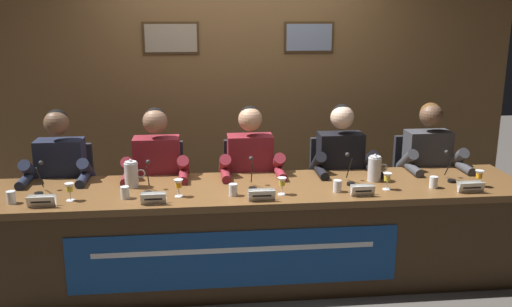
# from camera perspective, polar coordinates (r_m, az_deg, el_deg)

# --- Properties ---
(ground_plane) EXTENTS (12.00, 12.00, 0.00)m
(ground_plane) POSITION_cam_1_polar(r_m,az_deg,el_deg) (4.39, -0.00, -12.40)
(ground_plane) COLOR #4C4742
(wall_back_panelled) EXTENTS (5.20, 0.14, 2.60)m
(wall_back_panelled) POSITION_cam_1_polar(r_m,az_deg,el_deg) (5.35, -1.58, 7.22)
(wall_back_panelled) COLOR brown
(wall_back_panelled) RESTS_ON ground_plane
(conference_table) EXTENTS (4.00, 0.79, 0.72)m
(conference_table) POSITION_cam_1_polar(r_m,az_deg,el_deg) (4.07, 0.11, -6.80)
(conference_table) COLOR brown
(conference_table) RESTS_ON ground_plane
(chair_far_left) EXTENTS (0.44, 0.44, 0.91)m
(chair_far_left) POSITION_cam_1_polar(r_m,az_deg,el_deg) (4.84, -18.53, -4.77)
(chair_far_left) COLOR black
(chair_far_left) RESTS_ON ground_plane
(panelist_far_left) EXTENTS (0.51, 0.48, 1.24)m
(panelist_far_left) POSITION_cam_1_polar(r_m,az_deg,el_deg) (4.57, -19.33, -2.33)
(panelist_far_left) COLOR black
(panelist_far_left) RESTS_ON ground_plane
(nameplate_far_left) EXTENTS (0.18, 0.06, 0.08)m
(nameplate_far_left) POSITION_cam_1_polar(r_m,az_deg,el_deg) (3.95, -20.95, -4.55)
(nameplate_far_left) COLOR white
(nameplate_far_left) RESTS_ON conference_table
(juice_glass_far_left) EXTENTS (0.06, 0.06, 0.12)m
(juice_glass_far_left) POSITION_cam_1_polar(r_m,az_deg,el_deg) (3.99, -18.40, -3.40)
(juice_glass_far_left) COLOR white
(juice_glass_far_left) RESTS_ON conference_table
(water_cup_far_left) EXTENTS (0.06, 0.06, 0.08)m
(water_cup_far_left) POSITION_cam_1_polar(r_m,az_deg,el_deg) (4.09, -23.60, -4.16)
(water_cup_far_left) COLOR silver
(water_cup_far_left) RESTS_ON conference_table
(microphone_far_left) EXTENTS (0.06, 0.17, 0.22)m
(microphone_far_left) POSITION_cam_1_polar(r_m,az_deg,el_deg) (4.22, -21.12, -2.84)
(microphone_far_left) COLOR black
(microphone_far_left) RESTS_ON conference_table
(chair_left) EXTENTS (0.44, 0.44, 0.91)m
(chair_left) POSITION_cam_1_polar(r_m,az_deg,el_deg) (4.73, -9.72, -4.65)
(chair_left) COLOR black
(chair_left) RESTS_ON ground_plane
(panelist_left) EXTENTS (0.51, 0.48, 1.24)m
(panelist_left) POSITION_cam_1_polar(r_m,az_deg,el_deg) (4.46, -10.03, -2.14)
(panelist_left) COLOR black
(panelist_left) RESTS_ON ground_plane
(nameplate_left) EXTENTS (0.17, 0.06, 0.08)m
(nameplate_left) POSITION_cam_1_polar(r_m,az_deg,el_deg) (3.80, -10.38, -4.51)
(nameplate_left) COLOR white
(nameplate_left) RESTS_ON conference_table
(juice_glass_left) EXTENTS (0.06, 0.06, 0.12)m
(juice_glass_left) POSITION_cam_1_polar(r_m,az_deg,el_deg) (3.91, -7.87, -3.16)
(juice_glass_left) COLOR white
(juice_glass_left) RESTS_ON conference_table
(water_cup_left) EXTENTS (0.06, 0.06, 0.08)m
(water_cup_left) POSITION_cam_1_polar(r_m,az_deg,el_deg) (3.95, -13.16, -3.94)
(water_cup_left) COLOR silver
(water_cup_left) RESTS_ON conference_table
(microphone_left) EXTENTS (0.06, 0.17, 0.22)m
(microphone_left) POSITION_cam_1_polar(r_m,az_deg,el_deg) (4.03, -10.91, -2.90)
(microphone_left) COLOR black
(microphone_left) RESTS_ON conference_table
(chair_center) EXTENTS (0.44, 0.44, 0.91)m
(chair_center) POSITION_cam_1_polar(r_m,az_deg,el_deg) (4.74, -0.73, -4.40)
(chair_center) COLOR black
(chair_center) RESTS_ON ground_plane
(panelist_center) EXTENTS (0.51, 0.48, 1.24)m
(panelist_center) POSITION_cam_1_polar(r_m,az_deg,el_deg) (4.46, -0.50, -1.88)
(panelist_center) COLOR black
(panelist_center) RESTS_ON ground_plane
(nameplate_center) EXTENTS (0.18, 0.06, 0.08)m
(nameplate_center) POSITION_cam_1_polar(r_m,az_deg,el_deg) (3.80, 0.58, -4.24)
(nameplate_center) COLOR white
(nameplate_center) RESTS_ON conference_table
(juice_glass_center) EXTENTS (0.06, 0.06, 0.12)m
(juice_glass_center) POSITION_cam_1_polar(r_m,az_deg,el_deg) (3.92, 2.65, -2.99)
(juice_glass_center) COLOR white
(juice_glass_center) RESTS_ON conference_table
(water_cup_center) EXTENTS (0.06, 0.06, 0.08)m
(water_cup_center) POSITION_cam_1_polar(r_m,az_deg,el_deg) (3.91, -2.34, -3.77)
(water_cup_center) COLOR silver
(water_cup_center) RESTS_ON conference_table
(microphone_center) EXTENTS (0.06, 0.17, 0.22)m
(microphone_center) POSITION_cam_1_polar(r_m,az_deg,el_deg) (4.05, -0.39, -2.54)
(microphone_center) COLOR black
(microphone_center) RESTS_ON conference_table
(chair_right) EXTENTS (0.44, 0.44, 0.91)m
(chair_right) POSITION_cam_1_polar(r_m,az_deg,el_deg) (4.86, 8.03, -4.06)
(chair_right) COLOR black
(chair_right) RESTS_ON ground_plane
(panelist_right) EXTENTS (0.51, 0.48, 1.24)m
(panelist_right) POSITION_cam_1_polar(r_m,az_deg,el_deg) (4.59, 8.75, -1.59)
(panelist_right) COLOR black
(panelist_right) RESTS_ON ground_plane
(nameplate_right) EXTENTS (0.16, 0.06, 0.08)m
(nameplate_right) POSITION_cam_1_polar(r_m,az_deg,el_deg) (3.97, 10.78, -3.70)
(nameplate_right) COLOR white
(nameplate_right) RESTS_ON conference_table
(juice_glass_right) EXTENTS (0.06, 0.06, 0.12)m
(juice_glass_right) POSITION_cam_1_polar(r_m,az_deg,el_deg) (4.13, 13.18, -2.44)
(juice_glass_right) COLOR white
(juice_glass_right) RESTS_ON conference_table
(water_cup_right) EXTENTS (0.06, 0.06, 0.08)m
(water_cup_right) POSITION_cam_1_polar(r_m,az_deg,el_deg) (4.02, 8.26, -3.35)
(water_cup_right) COLOR silver
(water_cup_right) RESTS_ON conference_table
(microphone_right) EXTENTS (0.06, 0.17, 0.22)m
(microphone_right) POSITION_cam_1_polar(r_m,az_deg,el_deg) (4.22, 9.49, -2.05)
(microphone_right) COLOR black
(microphone_right) RESTS_ON conference_table
(chair_far_right) EXTENTS (0.44, 0.44, 0.91)m
(chair_far_right) POSITION_cam_1_polar(r_m,az_deg,el_deg) (5.08, 16.18, -3.66)
(chair_far_right) COLOR black
(chair_far_right) RESTS_ON ground_plane
(panelist_far_right) EXTENTS (0.51, 0.48, 1.24)m
(panelist_far_right) POSITION_cam_1_polar(r_m,az_deg,el_deg) (4.83, 17.29, -1.28)
(panelist_far_right) COLOR black
(panelist_far_right) RESTS_ON ground_plane
(nameplate_far_right) EXTENTS (0.19, 0.06, 0.08)m
(nameplate_far_right) POSITION_cam_1_polar(r_m,az_deg,el_deg) (4.25, 20.97, -3.19)
(nameplate_far_right) COLOR white
(nameplate_far_right) RESTS_ON conference_table
(juice_glass_far_right) EXTENTS (0.06, 0.06, 0.12)m
(juice_glass_far_right) POSITION_cam_1_polar(r_m,az_deg,el_deg) (4.39, 21.72, -2.08)
(juice_glass_far_right) COLOR white
(juice_glass_far_right) RESTS_ON conference_table
(water_cup_far_right) EXTENTS (0.06, 0.06, 0.08)m
(water_cup_far_right) POSITION_cam_1_polar(r_m,az_deg,el_deg) (4.27, 17.58, -2.86)
(water_cup_far_right) COLOR silver
(water_cup_far_right) RESTS_ON conference_table
(microphone_far_right) EXTENTS (0.06, 0.17, 0.22)m
(microphone_far_right) POSITION_cam_1_polar(r_m,az_deg,el_deg) (4.47, 19.09, -1.70)
(microphone_far_right) COLOR black
(microphone_far_right) RESTS_ON conference_table
(water_pitcher_left_side) EXTENTS (0.15, 0.10, 0.21)m
(water_pitcher_left_side) POSITION_cam_1_polar(r_m,az_deg,el_deg) (4.17, -12.52, -2.09)
(water_pitcher_left_side) COLOR silver
(water_pitcher_left_side) RESTS_ON conference_table
(water_pitcher_right_side) EXTENTS (0.15, 0.10, 0.21)m
(water_pitcher_right_side) POSITION_cam_1_polar(r_m,az_deg,el_deg) (4.31, 11.96, -1.51)
(water_pitcher_right_side) COLOR silver
(water_pitcher_right_side) RESTS_ON conference_table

